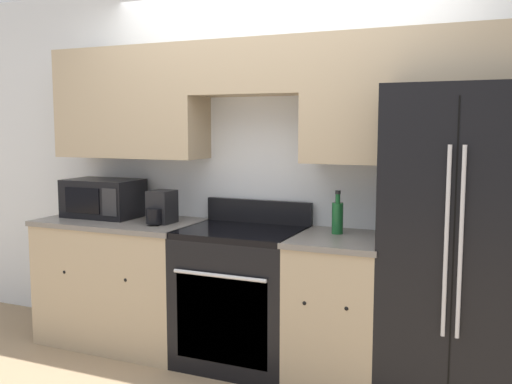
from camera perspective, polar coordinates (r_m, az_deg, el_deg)
The scene contains 9 objects.
ground_plane at distance 3.70m, azimuth -2.02°, elevation -18.61°, with size 12.00×12.00×0.00m, color #937A5B.
wall_back at distance 3.88m, azimuth 1.71°, elevation 5.09°, with size 8.00×0.39×2.60m.
lower_cabinets_left at distance 4.31m, azimuth -13.22°, elevation -8.64°, with size 1.17×0.64×0.91m.
lower_cabinets_right at distance 3.62m, azimuth 8.32°, elevation -11.50°, with size 0.57×0.64×0.91m.
oven_range at distance 3.84m, azimuth -1.43°, elevation -10.33°, with size 0.78×0.65×1.07m.
refrigerator at distance 3.43m, azimuth 19.56°, elevation -5.13°, with size 0.80×0.72×1.80m.
microwave at distance 4.38m, azimuth -15.01°, elevation -0.59°, with size 0.55×0.36×0.28m.
bottle at distance 3.60m, azimuth 8.15°, elevation -2.46°, with size 0.07×0.07×0.27m.
paper_towel_holder at distance 3.99m, azimuth -9.49°, elevation -1.62°, with size 0.16×0.24×0.23m.
Camera 1 is at (1.44, -3.02, 1.57)m, focal length 40.00 mm.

